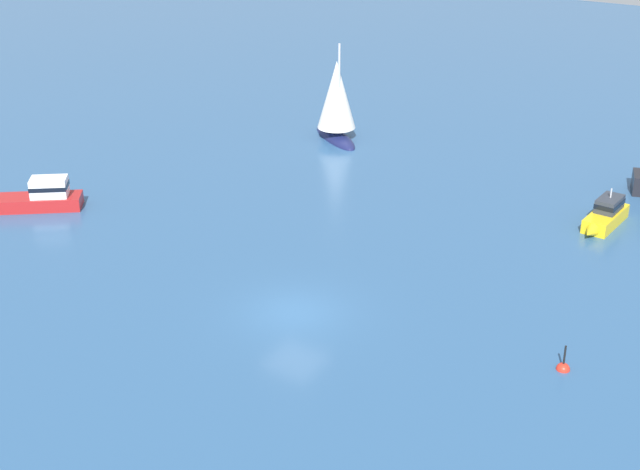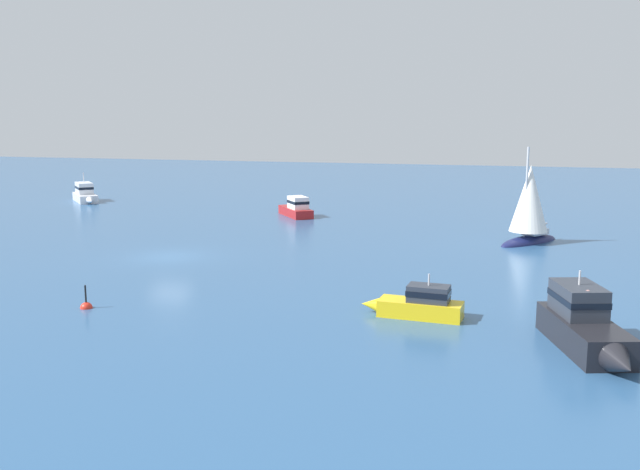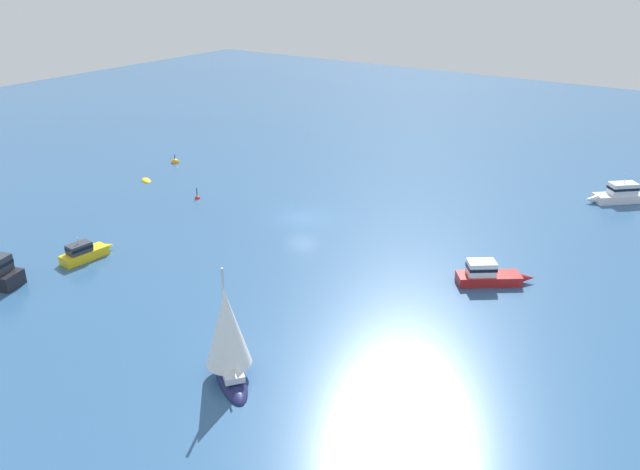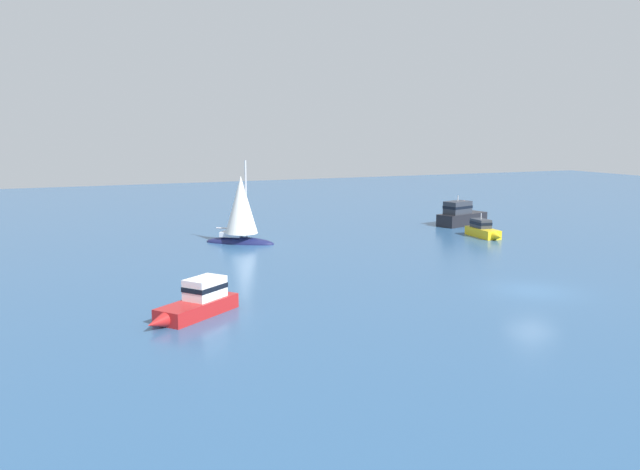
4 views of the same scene
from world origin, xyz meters
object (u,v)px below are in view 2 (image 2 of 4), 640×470
object	(u,v)px
cabin_cruiser_2	(85,194)
ketch	(529,209)
channel_buoy	(86,308)
powerboat	(296,208)
cabin_cruiser	(585,326)
cabin_cruiser_1	(419,304)

from	to	relation	value
cabin_cruiser_2	ketch	bearing A→B (deg)	31.32
cabin_cruiser_2	channel_buoy	xyz separation A→B (m)	(-33.43, -21.69, -0.74)
cabin_cruiser_2	powerboat	bearing A→B (deg)	37.20
powerboat	cabin_cruiser	size ratio (longest dim) A/B	0.79
channel_buoy	cabin_cruiser	bearing A→B (deg)	-90.43
ketch	cabin_cruiser_1	distance (m)	19.88
ketch	powerboat	distance (m)	20.24
cabin_cruiser_2	channel_buoy	size ratio (longest dim) A/B	3.76
cabin_cruiser	cabin_cruiser_1	distance (m)	6.92
cabin_cruiser_1	cabin_cruiser_2	world-z (taller)	cabin_cruiser_2
powerboat	cabin_cruiser_1	size ratio (longest dim) A/B	1.15
ketch	cabin_cruiser	bearing A→B (deg)	41.10
cabin_cruiser	ketch	bearing A→B (deg)	167.35
powerboat	cabin_cruiser	bearing A→B (deg)	177.58
ketch	cabin_cruiser	size ratio (longest dim) A/B	1.06
cabin_cruiser	cabin_cruiser_2	xyz separation A→B (m)	(33.59, 42.70, -0.13)
cabin_cruiser_2	cabin_cruiser	bearing A→B (deg)	9.19
powerboat	cabin_cruiser_2	size ratio (longest dim) A/B	1.03
cabin_cruiser_1	channel_buoy	world-z (taller)	cabin_cruiser_1
powerboat	channel_buoy	xyz separation A→B (m)	(-29.34, 1.07, -0.65)
cabin_cruiser_1	channel_buoy	size ratio (longest dim) A/B	3.37
cabin_cruiser	cabin_cruiser_1	bearing A→B (deg)	-127.75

